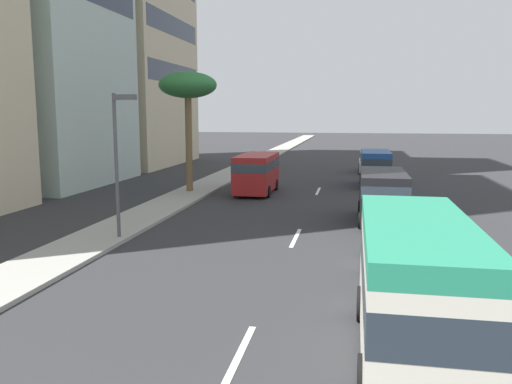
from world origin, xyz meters
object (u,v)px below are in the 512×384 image
Objects in this scene: van_lead at (375,166)px; van_fourth at (383,193)px; car_fifth at (391,243)px; van_second at (257,171)px; palm_tree at (188,88)px; car_sixth at (370,163)px; minibus_third at (416,284)px; street_lamp at (119,147)px.

van_fourth is (-12.30, 0.11, -0.04)m from van_lead.
van_second is at bearing 26.19° from car_fifth.
palm_tree is at bearing 114.62° from van_lead.
car_sixth is 18.93m from palm_tree.
minibus_third is 1.37× the size of car_sixth.
street_lamp is at bearing 118.12° from van_fourth.
car_fifth is 0.56× the size of palm_tree.
car_sixth is at bearing 0.01° from minibus_third.
car_sixth is (28.04, -0.01, 0.04)m from car_fifth.
palm_tree is 1.31× the size of street_lamp.
palm_tree reaches higher than car_fifth.
minibus_third is at bearing -179.88° from car_fifth.
minibus_third is 1.26× the size of van_fourth.
street_lamp is at bearing 50.87° from minibus_third.
street_lamp reaches higher than minibus_third.
van_fourth reaches higher than car_fifth.
car_sixth is 28.49m from street_lamp.
van_fourth is at bearing -0.35° from car_fifth.
van_second is 1.29× the size of car_fifth.
van_fourth is at bearing -0.12° from minibus_third.
van_fourth is (13.85, -0.03, -0.24)m from minibus_third.
van_lead is at bearing 121.76° from van_second.
van_second is at bearing -12.67° from street_lamp.
minibus_third is at bearing -179.99° from car_sixth.
van_fourth reaches higher than car_sixth.
car_fifth is 0.73× the size of street_lamp.
street_lamp is (-12.48, -1.20, -2.83)m from palm_tree.
van_lead is 0.76× the size of minibus_third.
car_fifth is (-7.13, 0.04, -0.58)m from van_fourth.
street_lamp is (-26.42, 10.26, 2.89)m from car_sixth.
palm_tree is at bearing 39.08° from car_fifth.
street_lamp reaches higher than van_fourth.
car_fifth is at bearing -140.92° from palm_tree.
car_sixth is (20.92, 0.04, -0.54)m from van_fourth.
van_second is 1.13× the size of car_sixth.
van_second is 1.03× the size of van_fourth.
palm_tree is (-0.71, 4.17, 5.14)m from van_second.
van_second is 15.12m from car_sixth.
palm_tree is (14.10, 11.45, 5.77)m from car_fifth.
palm_tree is (6.98, 11.50, 5.18)m from van_fourth.
van_second is 6.65m from palm_tree.
van_second is 13.71m from street_lamp.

